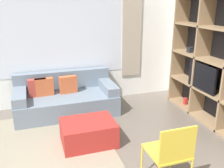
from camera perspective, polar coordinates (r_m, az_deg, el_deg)
The scene contains 6 objects.
wall_back at distance 5.23m, azimuth -13.41°, elevation 9.58°, with size 6.73×0.11×2.70m.
area_rug at distance 4.22m, azimuth -21.83°, elevation -13.21°, with size 2.94×2.01×0.01m, color gray.
shelving_unit at distance 4.70m, azimuth 23.03°, elevation 4.61°, with size 0.36×2.34×2.26m.
couch_main at distance 5.04m, azimuth -10.61°, elevation -3.30°, with size 1.93×0.95×0.77m.
ottoman at distance 3.96m, azimuth -5.43°, elevation -10.99°, with size 0.82×0.61×0.37m.
folding_chair at distance 3.00m, azimuth 13.29°, elevation -14.65°, with size 0.44×0.46×0.86m.
Camera 1 is at (-0.42, -1.80, 2.14)m, focal length 40.00 mm.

